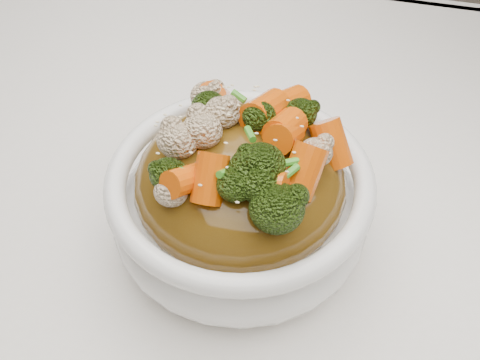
% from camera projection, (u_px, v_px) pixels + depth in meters
% --- Properties ---
extents(tablecloth, '(1.20, 0.80, 0.04)m').
position_uv_depth(tablecloth, '(258.00, 209.00, 0.54)').
color(tablecloth, white).
rests_on(tablecloth, dining_table).
extents(bowl, '(0.28, 0.28, 0.08)m').
position_uv_depth(bowl, '(240.00, 206.00, 0.46)').
color(bowl, white).
rests_on(bowl, tablecloth).
extents(sauce_base, '(0.22, 0.22, 0.09)m').
position_uv_depth(sauce_base, '(240.00, 183.00, 0.44)').
color(sauce_base, '#54380E').
rests_on(sauce_base, bowl).
extents(carrots, '(0.22, 0.22, 0.05)m').
position_uv_depth(carrots, '(240.00, 125.00, 0.40)').
color(carrots, '#DA5407').
rests_on(carrots, sauce_base).
extents(broccoli, '(0.22, 0.22, 0.04)m').
position_uv_depth(broccoli, '(240.00, 126.00, 0.40)').
color(broccoli, black).
rests_on(broccoli, sauce_base).
extents(cauliflower, '(0.22, 0.22, 0.04)m').
position_uv_depth(cauliflower, '(240.00, 128.00, 0.40)').
color(cauliflower, beige).
rests_on(cauliflower, sauce_base).
extents(scallions, '(0.16, 0.16, 0.02)m').
position_uv_depth(scallions, '(240.00, 124.00, 0.40)').
color(scallions, '#3B871F').
rests_on(scallions, sauce_base).
extents(sesame_seeds, '(0.20, 0.20, 0.01)m').
position_uv_depth(sesame_seeds, '(240.00, 124.00, 0.40)').
color(sesame_seeds, beige).
rests_on(sesame_seeds, sauce_base).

